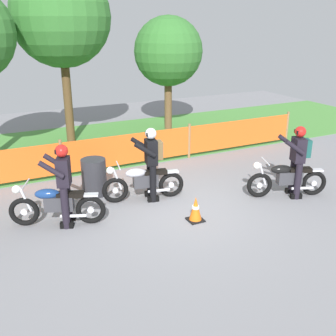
# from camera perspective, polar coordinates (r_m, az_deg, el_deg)

# --- Properties ---
(ground) EXTENTS (24.00, 24.00, 0.02)m
(ground) POSITION_cam_1_polar(r_m,az_deg,el_deg) (8.98, 1.77, -5.79)
(ground) COLOR gray
(grass_verge) EXTENTS (24.00, 5.40, 0.01)m
(grass_verge) POSITION_cam_1_polar(r_m,az_deg,el_deg) (13.94, -9.39, 3.53)
(grass_verge) COLOR #4C8C3D
(grass_verge) RESTS_ON ground
(barrier_fence) EXTENTS (11.48, 0.08, 1.05)m
(barrier_fence) POSITION_cam_1_polar(r_m,az_deg,el_deg) (11.33, -5.40, 2.70)
(barrier_fence) COLOR olive
(barrier_fence) RESTS_ON ground
(tree_near_left) EXTENTS (3.12, 3.12, 5.59)m
(tree_near_left) POSITION_cam_1_polar(r_m,az_deg,el_deg) (13.80, -14.89, 19.86)
(tree_near_left) COLOR brown
(tree_near_left) RESTS_ON ground
(tree_near_right) EXTENTS (2.49, 2.49, 4.12)m
(tree_near_right) POSITION_cam_1_polar(r_m,az_deg,el_deg) (15.19, 0.03, 16.09)
(tree_near_right) COLOR brown
(tree_near_right) RESTS_ON ground
(motorcycle_lead) EXTENTS (1.89, 0.67, 0.90)m
(motorcycle_lead) POSITION_cam_1_polar(r_m,az_deg,el_deg) (9.25, -3.55, -1.97)
(motorcycle_lead) COLOR black
(motorcycle_lead) RESTS_ON ground
(motorcycle_trailing) EXTENTS (1.83, 0.86, 0.91)m
(motorcycle_trailing) POSITION_cam_1_polar(r_m,az_deg,el_deg) (9.82, 16.42, -1.45)
(motorcycle_trailing) COLOR black
(motorcycle_trailing) RESTS_ON ground
(motorcycle_third) EXTENTS (1.82, 0.90, 0.91)m
(motorcycle_third) POSITION_cam_1_polar(r_m,az_deg,el_deg) (8.42, -15.49, -4.99)
(motorcycle_third) COLOR black
(motorcycle_third) RESTS_ON ground
(rider_lead) EXTENTS (0.74, 0.63, 1.69)m
(rider_lead) POSITION_cam_1_polar(r_m,az_deg,el_deg) (9.12, -2.34, 1.15)
(rider_lead) COLOR black
(rider_lead) RESTS_ON ground
(rider_trailing) EXTENTS (0.77, 0.68, 1.69)m
(rider_trailing) POSITION_cam_1_polar(r_m,az_deg,el_deg) (9.73, 17.86, 1.41)
(rider_trailing) COLOR black
(rider_trailing) RESTS_ON ground
(rider_third) EXTENTS (0.70, 0.68, 1.69)m
(rider_third) POSITION_cam_1_polar(r_m,az_deg,el_deg) (8.20, -14.52, -1.96)
(rider_third) COLOR black
(rider_third) RESTS_ON ground
(traffic_cone) EXTENTS (0.32, 0.32, 0.53)m
(traffic_cone) POSITION_cam_1_polar(r_m,az_deg,el_deg) (8.36, 3.91, -5.81)
(traffic_cone) COLOR black
(traffic_cone) RESTS_ON ground
(spare_drum) EXTENTS (0.58, 0.58, 0.88)m
(spare_drum) POSITION_cam_1_polar(r_m,az_deg,el_deg) (9.68, -10.39, -1.26)
(spare_drum) COLOR #2D2D33
(spare_drum) RESTS_ON ground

